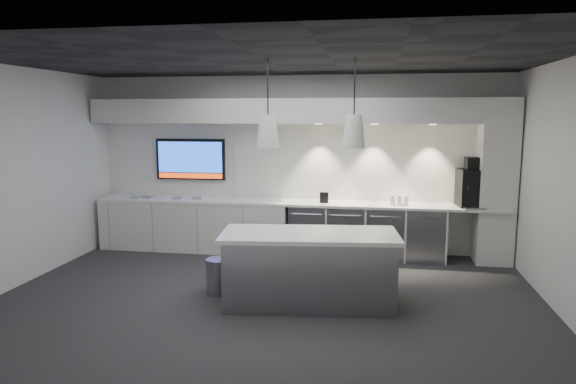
% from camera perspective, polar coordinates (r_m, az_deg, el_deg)
% --- Properties ---
extents(floor, '(7.00, 7.00, 0.00)m').
position_cam_1_polar(floor, '(6.76, -2.24, -11.72)').
color(floor, '#2D2D30').
rests_on(floor, ground).
extents(ceiling, '(7.00, 7.00, 0.00)m').
position_cam_1_polar(ceiling, '(6.37, -2.41, 14.48)').
color(ceiling, black).
rests_on(ceiling, wall_back).
extents(wall_back, '(7.00, 0.00, 7.00)m').
position_cam_1_polar(wall_back, '(8.84, 1.01, 3.12)').
color(wall_back, white).
rests_on(wall_back, floor).
extents(wall_front, '(7.00, 0.00, 7.00)m').
position_cam_1_polar(wall_front, '(4.02, -9.69, -3.74)').
color(wall_front, white).
rests_on(wall_front, floor).
extents(wall_left, '(0.00, 7.00, 7.00)m').
position_cam_1_polar(wall_left, '(7.89, -28.06, 1.43)').
color(wall_left, white).
rests_on(wall_left, floor).
extents(wall_right, '(0.00, 7.00, 7.00)m').
position_cam_1_polar(wall_right, '(6.63, 28.77, 0.19)').
color(wall_right, white).
rests_on(wall_right, floor).
extents(back_counter, '(6.80, 0.65, 0.04)m').
position_cam_1_polar(back_counter, '(8.60, 0.68, -1.20)').
color(back_counter, white).
rests_on(back_counter, left_base_cabinets).
extents(left_base_cabinets, '(3.30, 0.63, 0.86)m').
position_cam_1_polar(left_base_cabinets, '(9.12, -10.28, -3.65)').
color(left_base_cabinets, white).
rests_on(left_base_cabinets, floor).
extents(fridge_unit_a, '(0.60, 0.61, 0.85)m').
position_cam_1_polar(fridge_unit_a, '(8.66, 2.31, -4.21)').
color(fridge_unit_a, gray).
rests_on(fridge_unit_a, floor).
extents(fridge_unit_b, '(0.60, 0.61, 0.85)m').
position_cam_1_polar(fridge_unit_b, '(8.60, 6.49, -4.34)').
color(fridge_unit_b, gray).
rests_on(fridge_unit_b, floor).
extents(fridge_unit_c, '(0.60, 0.61, 0.85)m').
position_cam_1_polar(fridge_unit_c, '(8.60, 10.70, -4.45)').
color(fridge_unit_c, gray).
rests_on(fridge_unit_c, floor).
extents(fridge_unit_d, '(0.60, 0.61, 0.85)m').
position_cam_1_polar(fridge_unit_d, '(8.63, 14.89, -4.54)').
color(fridge_unit_d, gray).
rests_on(fridge_unit_d, floor).
extents(backsplash, '(4.60, 0.03, 1.30)m').
position_cam_1_polar(backsplash, '(8.72, 8.83, 3.28)').
color(backsplash, white).
rests_on(backsplash, wall_back).
extents(soffit, '(6.90, 0.60, 0.40)m').
position_cam_1_polar(soffit, '(8.50, 0.72, 8.98)').
color(soffit, white).
rests_on(soffit, wall_back).
extents(column, '(0.55, 0.55, 2.60)m').
position_cam_1_polar(column, '(8.67, 22.09, 1.05)').
color(column, white).
rests_on(column, floor).
extents(wall_tv, '(1.25, 0.07, 0.72)m').
position_cam_1_polar(wall_tv, '(9.26, -10.77, 3.59)').
color(wall_tv, black).
rests_on(wall_tv, wall_back).
extents(island, '(2.25, 1.16, 0.91)m').
position_cam_1_polar(island, '(6.42, 2.39, -8.48)').
color(island, gray).
rests_on(island, floor).
extents(bin, '(0.42, 0.42, 0.46)m').
position_cam_1_polar(bin, '(6.96, -7.75, -9.20)').
color(bin, gray).
rests_on(bin, floor).
extents(coffee_machine, '(0.47, 0.63, 0.78)m').
position_cam_1_polar(coffee_machine, '(8.62, 19.79, 0.61)').
color(coffee_machine, black).
rests_on(coffee_machine, back_counter).
extents(sign_black, '(0.14, 0.02, 0.18)m').
position_cam_1_polar(sign_black, '(8.46, 4.03, -0.63)').
color(sign_black, black).
rests_on(sign_black, back_counter).
extents(sign_white, '(0.18, 0.06, 0.14)m').
position_cam_1_polar(sign_white, '(8.53, -1.36, -0.67)').
color(sign_white, white).
rests_on(sign_white, back_counter).
extents(cup_cluster, '(0.29, 0.19, 0.16)m').
position_cam_1_polar(cup_cluster, '(8.45, 12.24, -0.88)').
color(cup_cluster, white).
rests_on(cup_cluster, back_counter).
extents(tray_a, '(0.16, 0.16, 0.02)m').
position_cam_1_polar(tray_a, '(9.38, -16.56, -0.53)').
color(tray_a, gray).
rests_on(tray_a, back_counter).
extents(tray_b, '(0.19, 0.19, 0.02)m').
position_cam_1_polar(tray_b, '(9.34, -15.16, -0.52)').
color(tray_b, gray).
rests_on(tray_b, back_counter).
extents(tray_c, '(0.19, 0.19, 0.02)m').
position_cam_1_polar(tray_c, '(9.09, -12.22, -0.66)').
color(tray_c, gray).
rests_on(tray_c, back_counter).
extents(tray_d, '(0.19, 0.19, 0.02)m').
position_cam_1_polar(tray_d, '(9.01, -10.08, -0.67)').
color(tray_d, gray).
rests_on(tray_d, back_counter).
extents(pendant_left, '(0.28, 0.28, 1.09)m').
position_cam_1_polar(pendant_left, '(6.22, -2.24, 6.81)').
color(pendant_left, white).
rests_on(pendant_left, ceiling).
extents(pendant_right, '(0.28, 0.28, 1.09)m').
position_cam_1_polar(pendant_right, '(6.10, 7.32, 6.71)').
color(pendant_right, white).
rests_on(pendant_right, ceiling).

